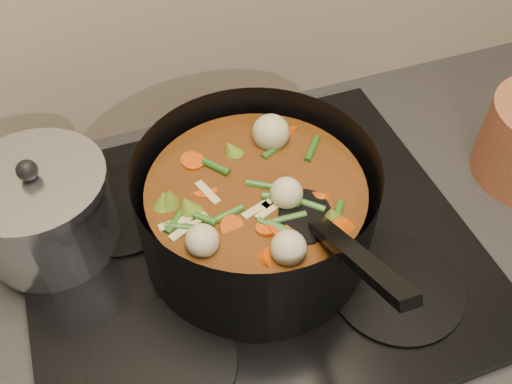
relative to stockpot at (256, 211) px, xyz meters
name	(u,v)px	position (x,y,z in m)	size (l,w,h in m)	color
counter	(253,384)	(-0.01, 0.00, -0.55)	(2.64, 0.64, 0.91)	brown
stovetop	(251,250)	(-0.01, 0.00, -0.08)	(0.62, 0.54, 0.03)	black
stockpot	(256,211)	(0.00, 0.00, 0.00)	(0.37, 0.45, 0.23)	black
saucepan	(44,210)	(-0.27, 0.11, -0.01)	(0.19, 0.19, 0.16)	silver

